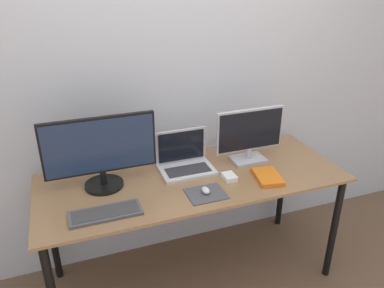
{
  "coord_description": "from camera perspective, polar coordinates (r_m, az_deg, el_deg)",
  "views": [
    {
      "loc": [
        -0.68,
        -1.48,
        1.89
      ],
      "look_at": [
        -0.0,
        0.37,
        0.98
      ],
      "focal_mm": 35.0,
      "sensor_mm": 36.0,
      "label": 1
    }
  ],
  "objects": [
    {
      "name": "wall_back",
      "position": [
        2.44,
        -3.29,
        9.52
      ],
      "size": [
        7.0,
        0.05,
        2.5
      ],
      "color": "silver",
      "rests_on": "ground_plane"
    },
    {
      "name": "mousepad",
      "position": [
        2.09,
        2.17,
        -7.58
      ],
      "size": [
        0.21,
        0.18,
        0.0
      ],
      "color": "#47474C",
      "rests_on": "desk"
    },
    {
      "name": "monitor_left",
      "position": [
        2.12,
        -13.78,
        -1.1
      ],
      "size": [
        0.62,
        0.22,
        0.42
      ],
      "color": "black",
      "rests_on": "desk"
    },
    {
      "name": "keyboard",
      "position": [
        1.97,
        -13.02,
        -10.22
      ],
      "size": [
        0.36,
        0.14,
        0.02
      ],
      "color": "#4C4C51",
      "rests_on": "desk"
    },
    {
      "name": "power_brick",
      "position": [
        2.23,
        5.7,
        -5.01
      ],
      "size": [
        0.07,
        0.09,
        0.03
      ],
      "color": "white",
      "rests_on": "desk"
    },
    {
      "name": "monitor_right",
      "position": [
        2.39,
        8.77,
        1.39
      ],
      "size": [
        0.45,
        0.15,
        0.35
      ],
      "color": "#B2B2B7",
      "rests_on": "desk"
    },
    {
      "name": "book",
      "position": [
        2.27,
        11.44,
        -4.92
      ],
      "size": [
        0.18,
        0.23,
        0.03
      ],
      "color": "orange",
      "rests_on": "desk"
    },
    {
      "name": "mouse",
      "position": [
        2.09,
        2.13,
        -7.05
      ],
      "size": [
        0.04,
        0.07,
        0.03
      ],
      "color": "silver",
      "rests_on": "mousepad"
    },
    {
      "name": "laptop",
      "position": [
        2.32,
        -1.14,
        -2.44
      ],
      "size": [
        0.33,
        0.23,
        0.23
      ],
      "color": "silver",
      "rests_on": "desk"
    },
    {
      "name": "desk",
      "position": [
        2.3,
        0.17,
        -6.92
      ],
      "size": [
        1.82,
        0.71,
        0.77
      ],
      "color": "olive",
      "rests_on": "ground_plane"
    }
  ]
}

